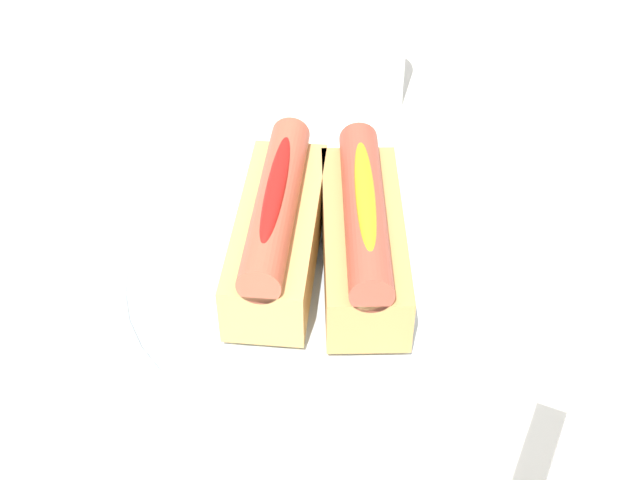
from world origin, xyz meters
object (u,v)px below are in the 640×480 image
at_px(hotdog_front, 277,228).
at_px(water_glass, 365,60).
at_px(serving_bowl, 320,278).
at_px(hotdog_back, 363,234).

distance_m(hotdog_front, water_glass, 0.24).
height_order(serving_bowl, water_glass, water_glass).
relative_size(hotdog_back, water_glass, 1.75).
xyz_separation_m(hotdog_front, hotdog_back, (-0.01, 0.05, 0.00)).
bearing_deg(hotdog_front, serving_bowl, 97.45).
bearing_deg(hotdog_back, hotdog_front, -82.55).
bearing_deg(hotdog_back, serving_bowl, -82.55).
relative_size(hotdog_front, hotdog_back, 0.98).
height_order(serving_bowl, hotdog_back, hotdog_back).
height_order(serving_bowl, hotdog_front, hotdog_front).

